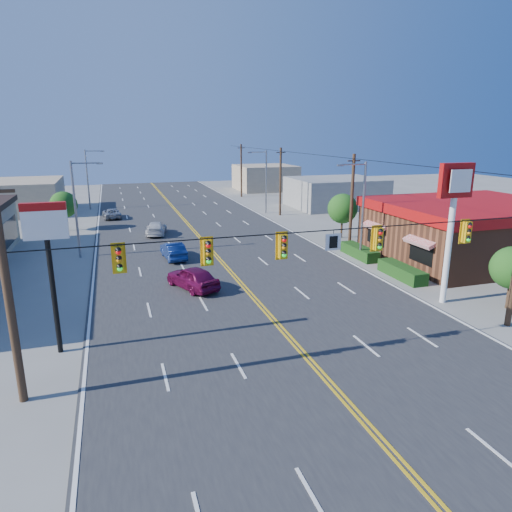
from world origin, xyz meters
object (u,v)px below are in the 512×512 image
object	(u,v)px
signal_span	(306,257)
car_white	(156,229)
kfc	(469,230)
car_silver	(112,214)
car_magenta	(193,278)
car_blue	(173,251)
kfc_pylon	(453,205)
pizza_hut_sign	(48,247)

from	to	relation	value
signal_span	car_white	bearing A→B (deg)	97.67
kfc	car_silver	xyz separation A→B (m)	(-28.16, 27.87, -1.79)
car_magenta	car_white	distance (m)	17.77
car_silver	car_white	bearing A→B (deg)	107.00
car_magenta	car_blue	size ratio (longest dim) A/B	1.07
kfc	car_white	bearing A→B (deg)	144.85
kfc_pylon	car_white	world-z (taller)	kfc_pylon
pizza_hut_sign	car_silver	size ratio (longest dim) A/B	1.61
car_magenta	kfc_pylon	bearing A→B (deg)	130.92
kfc	car_magenta	world-z (taller)	kfc
signal_span	pizza_hut_sign	world-z (taller)	signal_span
car_magenta	car_blue	world-z (taller)	car_magenta
pizza_hut_sign	car_blue	size ratio (longest dim) A/B	1.64
signal_span	car_silver	xyz separation A→B (m)	(-8.14, 39.87, -4.29)
signal_span	car_white	distance (m)	29.39
kfc	kfc_pylon	world-z (taller)	kfc_pylon
signal_span	kfc	bearing A→B (deg)	30.94
car_magenta	car_blue	bearing A→B (deg)	-111.28
kfc_pylon	pizza_hut_sign	xyz separation A→B (m)	(-22.00, 0.00, -0.86)
car_blue	pizza_hut_sign	bearing A→B (deg)	58.65
signal_span	car_silver	bearing A→B (deg)	101.54
car_magenta	signal_span	bearing A→B (deg)	83.42
kfc	car_silver	world-z (taller)	kfc
signal_span	car_silver	distance (m)	40.92
kfc_pylon	pizza_hut_sign	world-z (taller)	kfc_pylon
signal_span	car_magenta	distance (m)	12.25
kfc_pylon	car_blue	distance (m)	21.58
car_blue	car_silver	distance (m)	21.40
car_magenta	kfc	bearing A→B (deg)	159.43
car_white	car_silver	size ratio (longest dim) A/B	1.07
kfc_pylon	kfc	bearing A→B (deg)	41.95
car_silver	car_magenta	bearing A→B (deg)	95.56
car_silver	pizza_hut_sign	bearing A→B (deg)	81.52
pizza_hut_sign	car_silver	world-z (taller)	pizza_hut_sign
kfc_pylon	car_magenta	world-z (taller)	kfc_pylon
signal_span	kfc_pylon	bearing A→B (deg)	19.78
car_magenta	car_white	xyz separation A→B (m)	(-0.65, 17.76, -0.10)
signal_span	car_magenta	bearing A→B (deg)	106.28
car_blue	car_white	xyz separation A→B (m)	(-0.43, 9.84, -0.03)
kfc	car_white	distance (m)	29.28
signal_span	pizza_hut_sign	xyz separation A→B (m)	(-10.88, 4.00, 0.30)
kfc	car_white	xyz separation A→B (m)	(-23.90, 16.83, -1.72)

